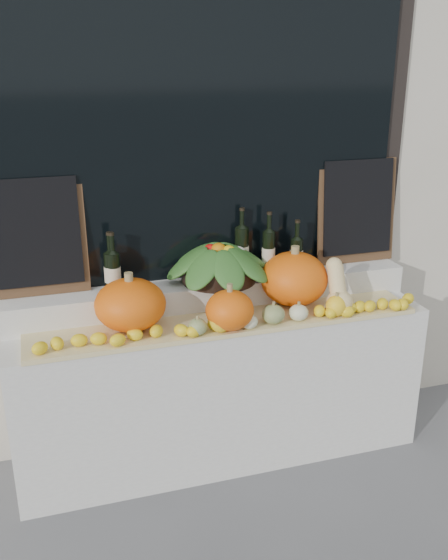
{
  "coord_description": "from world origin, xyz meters",
  "views": [
    {
      "loc": [
        -0.91,
        -1.49,
        2.27
      ],
      "look_at": [
        0.0,
        1.45,
        1.12
      ],
      "focal_mm": 40.0,
      "sensor_mm": 36.0,
      "label": 1
    }
  ],
  "objects_px": {
    "butternut_squash": "(338,290)",
    "wine_bottle_tall": "(242,250)",
    "produce_bowl": "(219,262)",
    "pumpkin_left": "(130,305)",
    "pumpkin_right": "(294,279)"
  },
  "relations": [
    {
      "from": "pumpkin_right",
      "to": "butternut_squash",
      "type": "relative_size",
      "value": 1.31
    },
    {
      "from": "pumpkin_right",
      "to": "butternut_squash",
      "type": "distance_m",
      "value": 0.25
    },
    {
      "from": "pumpkin_right",
      "to": "butternut_squash",
      "type": "height_order",
      "value": "pumpkin_right"
    },
    {
      "from": "pumpkin_left",
      "to": "pumpkin_right",
      "type": "height_order",
      "value": "pumpkin_right"
    },
    {
      "from": "pumpkin_right",
      "to": "wine_bottle_tall",
      "type": "height_order",
      "value": "wine_bottle_tall"
    },
    {
      "from": "pumpkin_left",
      "to": "butternut_squash",
      "type": "relative_size",
      "value": 1.26
    },
    {
      "from": "butternut_squash",
      "to": "produce_bowl",
      "type": "bearing_deg",
      "value": 152.2
    },
    {
      "from": "butternut_squash",
      "to": "wine_bottle_tall",
      "type": "height_order",
      "value": "wine_bottle_tall"
    },
    {
      "from": "produce_bowl",
      "to": "butternut_squash",
      "type": "bearing_deg",
      "value": -27.8
    },
    {
      "from": "pumpkin_left",
      "to": "pumpkin_right",
      "type": "bearing_deg",
      "value": 3.68
    },
    {
      "from": "butternut_squash",
      "to": "produce_bowl",
      "type": "distance_m",
      "value": 0.67
    },
    {
      "from": "butternut_squash",
      "to": "wine_bottle_tall",
      "type": "relative_size",
      "value": 0.74
    },
    {
      "from": "pumpkin_right",
      "to": "butternut_squash",
      "type": "xyz_separation_m",
      "value": [
        0.19,
        -0.17,
        -0.03
      ]
    },
    {
      "from": "pumpkin_left",
      "to": "pumpkin_right",
      "type": "distance_m",
      "value": 0.93
    },
    {
      "from": "pumpkin_left",
      "to": "wine_bottle_tall",
      "type": "distance_m",
      "value": 0.75
    }
  ]
}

